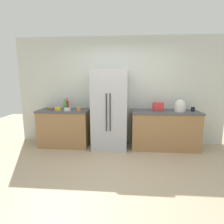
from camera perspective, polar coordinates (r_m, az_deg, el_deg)
name	(u,v)px	position (r m, az deg, el deg)	size (l,w,h in m)	color
ground_plane	(115,176)	(3.24, 0.96, -19.77)	(10.42, 10.42, 0.00)	tan
kitchen_back_panel	(119,91)	(4.58, 2.38, 6.59)	(5.21, 0.10, 2.66)	silver
counter_left	(65,127)	(4.62, -14.76, -4.77)	(1.22, 0.65, 0.90)	#9E7247
counter_right	(164,130)	(4.46, 16.29, -5.38)	(1.57, 0.65, 0.90)	#9E7247
refrigerator	(110,110)	(4.23, -0.72, 0.71)	(0.81, 0.72, 1.84)	#B2B5BA
toaster	(158,107)	(4.33, 14.43, 1.68)	(0.23, 0.18, 0.20)	red
rice_cooker	(180,106)	(4.38, 20.85, 1.80)	(0.24, 0.24, 0.28)	silver
bottle_a	(67,104)	(4.63, -14.05, 2.35)	(0.07, 0.07, 0.27)	red
bottle_b	(65,106)	(4.53, -14.73, 1.97)	(0.08, 0.08, 0.25)	green
cup_a	(193,109)	(4.54, 24.34, 0.82)	(0.08, 0.08, 0.10)	black
cup_b	(79,109)	(4.24, -10.53, 0.82)	(0.09, 0.09, 0.08)	orange
bowl_a	(58,109)	(4.48, -16.81, 0.97)	(0.15, 0.15, 0.07)	yellow
bowl_b	(67,109)	(4.35, -14.04, 0.82)	(0.16, 0.16, 0.06)	white
bowl_c	(51,109)	(4.60, -18.97, 1.00)	(0.16, 0.16, 0.05)	brown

